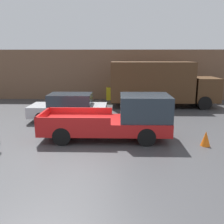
% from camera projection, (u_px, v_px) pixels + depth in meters
% --- Properties ---
extents(ground_plane, '(60.00, 60.00, 0.00)m').
position_uv_depth(ground_plane, '(83.00, 142.00, 10.81)').
color(ground_plane, '#3D3D3F').
extents(building_wall, '(28.00, 0.15, 4.14)m').
position_uv_depth(building_wall, '(101.00, 75.00, 20.96)').
color(building_wall, brown).
rests_on(building_wall, ground).
extents(pickup_truck, '(5.65, 2.10, 1.98)m').
position_uv_depth(pickup_truck, '(119.00, 118.00, 11.05)').
color(pickup_truck, red).
rests_on(pickup_truck, ground).
extents(car, '(4.32, 1.88, 1.54)m').
position_uv_depth(car, '(69.00, 107.00, 14.24)').
color(car, '#B7BABF').
rests_on(car, ground).
extents(delivery_truck, '(7.60, 2.59, 3.22)m').
position_uv_depth(delivery_truck, '(159.00, 83.00, 18.05)').
color(delivery_truck, '#472D19').
rests_on(delivery_truck, ground).
extents(newspaper_box, '(0.45, 0.40, 1.03)m').
position_uv_depth(newspaper_box, '(109.00, 94.00, 20.96)').
color(newspaper_box, gold).
rests_on(newspaper_box, ground).
extents(traffic_cone, '(0.40, 0.40, 0.63)m').
position_uv_depth(traffic_cone, '(206.00, 139.00, 10.24)').
color(traffic_cone, orange).
rests_on(traffic_cone, ground).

